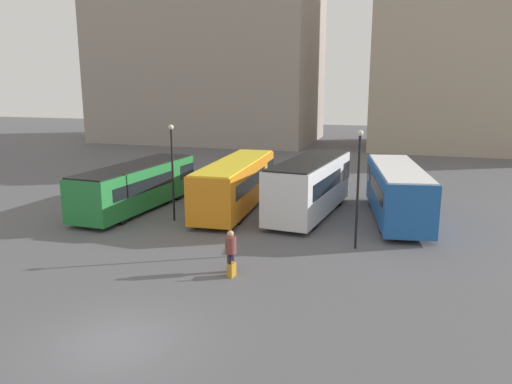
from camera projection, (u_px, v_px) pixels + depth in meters
ground_plane at (116, 342)px, 15.05m from camera, size 160.00×160.00×0.00m
building_block_right at (487, 56)px, 56.09m from camera, size 24.65×14.91×21.01m
bus_0 at (137, 185)px, 30.57m from camera, size 3.19×10.26×2.78m
bus_1 at (236, 183)px, 30.70m from camera, size 3.14×10.85×2.98m
bus_2 at (310, 185)px, 29.26m from camera, size 3.55×9.45×3.30m
bus_3 at (397, 191)px, 28.29m from camera, size 4.13×9.98×3.04m
traveler at (231, 247)px, 20.42m from camera, size 0.50×0.50×1.78m
suitcase at (232, 270)px, 20.09m from camera, size 0.27×0.46×0.82m
lamp_post_0 at (172, 165)px, 27.57m from camera, size 0.28×0.28×5.42m
lamp_post_1 at (358, 180)px, 22.83m from camera, size 0.28×0.28×5.58m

